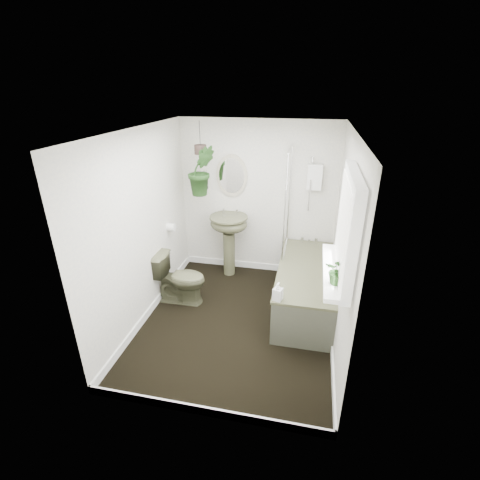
# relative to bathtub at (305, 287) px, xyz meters

# --- Properties ---
(floor) EXTENTS (2.30, 2.80, 0.02)m
(floor) POSITION_rel_bathtub_xyz_m (-0.80, -0.50, -0.30)
(floor) COLOR black
(floor) RESTS_ON ground
(ceiling) EXTENTS (2.30, 2.80, 0.02)m
(ceiling) POSITION_rel_bathtub_xyz_m (-0.80, -0.50, 2.02)
(ceiling) COLOR white
(ceiling) RESTS_ON ground
(wall_back) EXTENTS (2.30, 0.02, 2.30)m
(wall_back) POSITION_rel_bathtub_xyz_m (-0.80, 0.91, 0.86)
(wall_back) COLOR silver
(wall_back) RESTS_ON ground
(wall_front) EXTENTS (2.30, 0.02, 2.30)m
(wall_front) POSITION_rel_bathtub_xyz_m (-0.80, -1.91, 0.86)
(wall_front) COLOR silver
(wall_front) RESTS_ON ground
(wall_left) EXTENTS (0.02, 2.80, 2.30)m
(wall_left) POSITION_rel_bathtub_xyz_m (-1.96, -0.50, 0.86)
(wall_left) COLOR silver
(wall_left) RESTS_ON ground
(wall_right) EXTENTS (0.02, 2.80, 2.30)m
(wall_right) POSITION_rel_bathtub_xyz_m (0.36, -0.50, 0.86)
(wall_right) COLOR silver
(wall_right) RESTS_ON ground
(skirting) EXTENTS (2.30, 2.80, 0.10)m
(skirting) POSITION_rel_bathtub_xyz_m (-0.80, -0.50, -0.24)
(skirting) COLOR white
(skirting) RESTS_ON floor
(bathtub) EXTENTS (0.72, 1.72, 0.58)m
(bathtub) POSITION_rel_bathtub_xyz_m (0.00, 0.00, 0.00)
(bathtub) COLOR #4A4C34
(bathtub) RESTS_ON floor
(bath_screen) EXTENTS (0.04, 0.72, 1.40)m
(bath_screen) POSITION_rel_bathtub_xyz_m (-0.33, 0.49, 0.99)
(bath_screen) COLOR silver
(bath_screen) RESTS_ON bathtub
(shower_box) EXTENTS (0.20, 0.10, 0.35)m
(shower_box) POSITION_rel_bathtub_xyz_m (0.00, 0.84, 1.26)
(shower_box) COLOR white
(shower_box) RESTS_ON wall_back
(oval_mirror) EXTENTS (0.46, 0.03, 0.62)m
(oval_mirror) POSITION_rel_bathtub_xyz_m (-1.18, 0.87, 1.21)
(oval_mirror) COLOR #AFA78E
(oval_mirror) RESTS_ON wall_back
(wall_sconce) EXTENTS (0.04, 0.04, 0.22)m
(wall_sconce) POSITION_rel_bathtub_xyz_m (-1.58, 0.86, 1.11)
(wall_sconce) COLOR black
(wall_sconce) RESTS_ON wall_back
(toilet_roll_holder) EXTENTS (0.11, 0.11, 0.11)m
(toilet_roll_holder) POSITION_rel_bathtub_xyz_m (-1.90, 0.20, 0.61)
(toilet_roll_holder) COLOR white
(toilet_roll_holder) RESTS_ON wall_left
(window_recess) EXTENTS (0.08, 1.00, 0.90)m
(window_recess) POSITION_rel_bathtub_xyz_m (0.29, -1.20, 1.36)
(window_recess) COLOR white
(window_recess) RESTS_ON wall_right
(window_sill) EXTENTS (0.18, 1.00, 0.04)m
(window_sill) POSITION_rel_bathtub_xyz_m (0.22, -1.20, 0.94)
(window_sill) COLOR white
(window_sill) RESTS_ON wall_right
(window_blinds) EXTENTS (0.01, 0.86, 0.76)m
(window_blinds) POSITION_rel_bathtub_xyz_m (0.24, -1.20, 1.36)
(window_blinds) COLOR white
(window_blinds) RESTS_ON wall_right
(toilet) EXTENTS (0.69, 0.40, 0.70)m
(toilet) POSITION_rel_bathtub_xyz_m (-1.65, -0.21, 0.06)
(toilet) COLOR #4A4C34
(toilet) RESTS_ON floor
(pedestal_sink) EXTENTS (0.65, 0.58, 0.96)m
(pedestal_sink) POSITION_rel_bathtub_xyz_m (-1.18, 0.65, 0.19)
(pedestal_sink) COLOR #4A4C34
(pedestal_sink) RESTS_ON floor
(sill_plant) EXTENTS (0.25, 0.23, 0.23)m
(sill_plant) POSITION_rel_bathtub_xyz_m (0.24, -1.46, 1.07)
(sill_plant) COLOR black
(sill_plant) RESTS_ON window_sill
(hanging_plant) EXTENTS (0.47, 0.44, 0.68)m
(hanging_plant) POSITION_rel_bathtub_xyz_m (-1.50, 0.45, 1.37)
(hanging_plant) COLOR black
(hanging_plant) RESTS_ON ceiling
(soap_bottle) EXTENTS (0.12, 0.12, 0.21)m
(soap_bottle) POSITION_rel_bathtub_xyz_m (-0.29, -0.79, 0.39)
(soap_bottle) COLOR #2E2A2A
(soap_bottle) RESTS_ON bathtub
(hanging_pot) EXTENTS (0.16, 0.16, 0.12)m
(hanging_pot) POSITION_rel_bathtub_xyz_m (-1.50, 0.45, 1.64)
(hanging_pot) COLOR #2F221E
(hanging_pot) RESTS_ON ceiling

